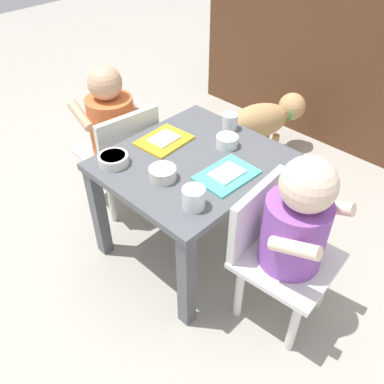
{
  "coord_description": "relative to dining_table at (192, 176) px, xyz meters",
  "views": [
    {
      "loc": [
        0.8,
        -0.82,
        1.23
      ],
      "look_at": [
        0.0,
        0.0,
        0.27
      ],
      "focal_mm": 38.31,
      "sensor_mm": 36.0,
      "label": 1
    }
  ],
  "objects": [
    {
      "name": "ground_plane",
      "position": [
        0.0,
        0.0,
        -0.35
      ],
      "size": [
        7.0,
        7.0,
        0.0
      ],
      "primitive_type": "plane",
      "color": "#9E998E"
    },
    {
      "name": "kitchen_cabinet_back",
      "position": [
        0.0,
        1.23,
        0.11
      ],
      "size": [
        1.72,
        0.38,
        0.92
      ],
      "primitive_type": "cube",
      "color": "#56331E",
      "rests_on": "ground"
    },
    {
      "name": "dining_table",
      "position": [
        0.0,
        0.0,
        0.0
      ],
      "size": [
        0.52,
        0.58,
        0.42
      ],
      "color": "#515459",
      "rests_on": "ground"
    },
    {
      "name": "seated_child_left",
      "position": [
        -0.42,
        -0.02,
        0.04
      ],
      "size": [
        0.31,
        0.31,
        0.63
      ],
      "color": "silver",
      "rests_on": "ground"
    },
    {
      "name": "seated_child_right",
      "position": [
        0.42,
        -0.02,
        0.05
      ],
      "size": [
        0.3,
        0.3,
        0.64
      ],
      "color": "silver",
      "rests_on": "ground"
    },
    {
      "name": "dog",
      "position": [
        -0.2,
        0.74,
        -0.15
      ],
      "size": [
        0.28,
        0.43,
        0.3
      ],
      "color": "tan",
      "rests_on": "ground"
    },
    {
      "name": "food_tray_left",
      "position": [
        -0.15,
        0.01,
        0.08
      ],
      "size": [
        0.15,
        0.19,
        0.02
      ],
      "color": "gold",
      "rests_on": "dining_table"
    },
    {
      "name": "food_tray_right",
      "position": [
        0.15,
        0.01,
        0.08
      ],
      "size": [
        0.14,
        0.2,
        0.02
      ],
      "color": "#4CC6BC",
      "rests_on": "dining_table"
    },
    {
      "name": "water_cup_left",
      "position": [
        0.17,
        -0.17,
        0.1
      ],
      "size": [
        0.07,
        0.07,
        0.07
      ],
      "color": "white",
      "rests_on": "dining_table"
    },
    {
      "name": "water_cup_right",
      "position": [
        -0.03,
        0.24,
        0.1
      ],
      "size": [
        0.06,
        0.06,
        0.06
      ],
      "color": "white",
      "rests_on": "dining_table"
    },
    {
      "name": "cereal_bowl_right_side",
      "position": [
        0.03,
        0.14,
        0.1
      ],
      "size": [
        0.08,
        0.08,
        0.04
      ],
      "color": "white",
      "rests_on": "dining_table"
    },
    {
      "name": "veggie_bowl_near",
      "position": [
        0.01,
        -0.14,
        0.1
      ],
      "size": [
        0.09,
        0.09,
        0.04
      ],
      "color": "silver",
      "rests_on": "dining_table"
    },
    {
      "name": "veggie_bowl_far",
      "position": [
        -0.17,
        -0.2,
        0.09
      ],
      "size": [
        0.1,
        0.1,
        0.03
      ],
      "color": "silver",
      "rests_on": "dining_table"
    }
  ]
}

